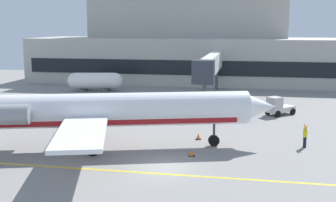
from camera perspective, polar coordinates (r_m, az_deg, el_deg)
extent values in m
cube|color=gray|center=(30.57, -0.58, -8.84)|extent=(120.00, 120.00, 0.10)
cube|color=yellow|center=(29.35, -1.09, -9.53)|extent=(108.00, 0.24, 0.01)
cube|color=#B7B2A8|center=(76.13, 9.58, 5.25)|extent=(73.22, 15.01, 7.61)
cube|color=#A8A49A|center=(80.53, 2.66, 12.03)|extent=(34.84, 10.51, 10.39)
cube|color=black|center=(68.66, 9.40, 4.21)|extent=(70.30, 0.12, 2.37)
cube|color=silver|center=(59.08, 5.81, 4.89)|extent=(1.40, 19.49, 2.40)
cube|color=#2D333D|center=(48.53, 4.66, 3.83)|extent=(2.40, 2.00, 2.64)
cylinder|color=#4C4C51|center=(67.55, 6.40, 2.99)|extent=(0.44, 0.44, 3.48)
cylinder|color=#4C4C51|center=(50.60, 4.83, 0.72)|extent=(0.44, 0.44, 3.48)
cylinder|color=white|center=(34.59, -7.90, -1.16)|extent=(22.34, 9.12, 2.67)
cube|color=maroon|center=(34.74, -7.87, -2.35)|extent=(20.11, 8.21, 0.48)
cone|color=white|center=(36.27, 11.75, -0.77)|extent=(3.57, 3.35, 2.61)
cube|color=white|center=(40.43, -9.85, -0.20)|extent=(5.62, 9.44, 0.28)
cube|color=white|center=(29.14, -11.32, -4.15)|extent=(5.62, 9.44, 0.28)
cylinder|color=gray|center=(37.56, -18.86, -0.42)|extent=(3.49, 2.33, 1.47)
cylinder|color=gray|center=(33.54, -20.43, -1.70)|extent=(3.49, 2.33, 1.47)
cylinder|color=#3F3F44|center=(35.72, 6.07, -3.75)|extent=(0.20, 0.20, 1.41)
cylinder|color=black|center=(35.95, 6.04, -5.18)|extent=(0.96, 0.60, 0.90)
cylinder|color=#3F3F44|center=(36.72, -9.50, -3.45)|extent=(0.20, 0.20, 1.41)
cylinder|color=black|center=(36.94, -9.46, -4.86)|extent=(0.96, 0.60, 0.90)
cylinder|color=#3F3F44|center=(33.36, -9.86, -4.82)|extent=(0.20, 0.20, 1.41)
cylinder|color=black|center=(33.61, -9.81, -6.35)|extent=(0.96, 0.60, 0.90)
cube|color=#E5B20C|center=(50.21, -0.51, -0.64)|extent=(3.20, 3.85, 0.49)
cube|color=#C3970A|center=(49.16, -0.16, 0.12)|extent=(2.02, 1.96, 1.18)
cylinder|color=black|center=(49.40, 0.87, -1.11)|extent=(0.59, 0.75, 0.70)
cylinder|color=black|center=(48.86, -1.01, -1.23)|extent=(0.59, 0.75, 0.70)
cylinder|color=black|center=(51.65, -0.05, -0.62)|extent=(0.59, 0.75, 0.70)
cylinder|color=black|center=(51.14, -1.84, -0.73)|extent=(0.59, 0.75, 0.70)
cube|color=silver|center=(49.63, 14.55, -1.04)|extent=(3.42, 3.35, 0.57)
cube|color=#B8B1A9|center=(48.80, 13.84, -0.16)|extent=(1.86, 1.86, 1.15)
cylinder|color=black|center=(48.36, 14.21, -1.65)|extent=(0.70, 0.69, 0.70)
cylinder|color=black|center=(49.33, 12.99, -1.38)|extent=(0.70, 0.69, 0.70)
cylinder|color=black|center=(50.07, 16.05, -1.35)|extent=(0.70, 0.69, 0.70)
cylinder|color=black|center=(51.01, 14.84, -1.09)|extent=(0.70, 0.69, 0.70)
cube|color=#1E4CB2|center=(46.30, 8.61, -1.58)|extent=(3.64, 2.69, 0.60)
cube|color=#1A4197|center=(45.87, 7.55, -0.69)|extent=(1.75, 1.83, 0.93)
cylinder|color=black|center=(45.25, 7.55, -2.21)|extent=(0.75, 0.51, 0.70)
cylinder|color=black|center=(46.76, 6.95, -1.81)|extent=(0.75, 0.51, 0.70)
cylinder|color=black|center=(46.00, 10.28, -2.09)|extent=(0.75, 0.51, 0.70)
cylinder|color=black|center=(47.48, 9.60, -1.69)|extent=(0.75, 0.51, 0.70)
cylinder|color=white|center=(66.37, -9.56, 2.64)|extent=(6.35, 3.54, 2.43)
sphere|color=white|center=(65.95, -6.99, 2.66)|extent=(2.38, 2.38, 2.38)
sphere|color=white|center=(66.92, -12.09, 2.62)|extent=(2.38, 2.38, 2.38)
cube|color=#59595B|center=(67.20, -10.96, 1.49)|extent=(0.60, 2.19, 0.35)
cube|color=#59595B|center=(65.95, -8.06, 1.42)|extent=(0.60, 2.19, 0.35)
cylinder|color=#191E33|center=(37.15, 17.46, -5.12)|extent=(0.18, 0.18, 0.87)
cylinder|color=#191E33|center=(36.97, 17.58, -5.20)|extent=(0.18, 0.18, 0.87)
cylinder|color=yellow|center=(36.89, 17.57, -4.09)|extent=(0.34, 0.34, 0.55)
sphere|color=tan|center=(36.80, 17.61, -3.49)|extent=(0.24, 0.24, 0.24)
cylinder|color=yellow|center=(37.00, 17.47, -3.47)|extent=(0.20, 0.40, 0.50)
cylinder|color=#F2590C|center=(36.95, 17.49, -3.14)|extent=(0.06, 0.06, 0.28)
cylinder|color=yellow|center=(36.61, 17.74, -3.63)|extent=(0.20, 0.40, 0.50)
cylinder|color=#F2590C|center=(36.56, 17.75, -3.29)|extent=(0.06, 0.06, 0.28)
cone|color=orange|center=(37.90, 4.01, -4.64)|extent=(0.36, 0.36, 0.55)
cube|color=black|center=(37.96, 4.00, -5.01)|extent=(0.47, 0.47, 0.04)
cone|color=orange|center=(39.89, -10.31, -4.04)|extent=(0.36, 0.36, 0.55)
cube|color=black|center=(39.95, -10.30, -4.40)|extent=(0.47, 0.47, 0.04)
cone|color=orange|center=(33.13, 3.13, -6.77)|extent=(0.36, 0.36, 0.55)
cube|color=black|center=(33.20, 3.12, -7.19)|extent=(0.47, 0.47, 0.04)
cone|color=orange|center=(43.16, -3.02, -2.83)|extent=(0.36, 0.36, 0.55)
cube|color=black|center=(43.22, -3.02, -3.16)|extent=(0.47, 0.47, 0.04)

